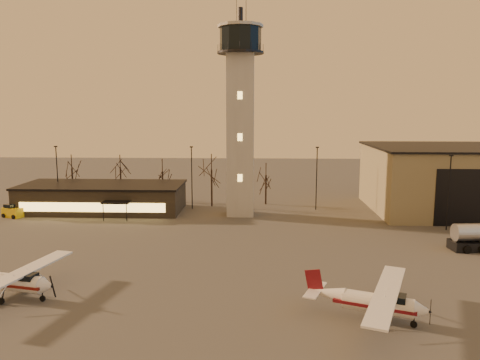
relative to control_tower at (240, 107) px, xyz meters
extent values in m
plane|color=#43403D|center=(0.00, -30.00, -16.33)|extent=(220.00, 220.00, 0.00)
cube|color=#A3A09A|center=(0.00, 0.00, -4.33)|extent=(4.00, 4.00, 24.00)
cylinder|color=black|center=(0.00, 0.00, 7.82)|extent=(6.80, 6.80, 0.30)
cylinder|color=black|center=(0.00, 0.00, 9.67)|extent=(6.00, 6.00, 3.40)
cylinder|color=#A3A09A|center=(0.00, 0.00, 11.57)|extent=(6.60, 6.60, 0.40)
cylinder|color=black|center=(0.00, 0.00, 12.97)|extent=(0.70, 0.70, 2.40)
cube|color=#7F7353|center=(36.00, 4.00, -11.33)|extent=(30.00, 20.00, 10.00)
cube|color=black|center=(36.00, 4.00, -6.18)|extent=(30.60, 20.60, 0.30)
cube|color=black|center=(-22.00, 2.00, -14.33)|extent=(25.00, 10.00, 4.00)
cube|color=black|center=(-22.00, 2.00, -12.18)|extent=(25.40, 10.40, 0.30)
cube|color=#FFC559|center=(-22.00, -3.02, -14.73)|extent=(22.00, 0.08, 1.40)
cube|color=black|center=(-18.00, -4.00, -13.73)|extent=(4.00, 2.00, 0.20)
cylinder|color=black|center=(-30.00, 4.00, -11.33)|extent=(0.16, 0.16, 10.00)
cube|color=black|center=(-30.00, 4.00, -6.28)|extent=(0.50, 0.25, 0.18)
cylinder|color=black|center=(-8.00, 4.00, -11.33)|extent=(0.16, 0.16, 10.00)
cube|color=black|center=(-8.00, 4.00, -6.28)|extent=(0.50, 0.25, 0.18)
cylinder|color=black|center=(12.00, 4.00, -11.33)|extent=(0.16, 0.16, 10.00)
cube|color=black|center=(12.00, 4.00, -6.28)|extent=(0.50, 0.25, 0.18)
cylinder|color=black|center=(28.00, -8.00, -11.33)|extent=(0.16, 0.16, 10.00)
cube|color=black|center=(28.00, -8.00, -6.28)|extent=(0.50, 0.25, 0.18)
cylinder|color=black|center=(-30.00, 10.00, -13.46)|extent=(0.28, 0.28, 5.74)
cylinder|color=black|center=(-14.00, 10.00, -13.70)|extent=(0.28, 0.28, 5.25)
cylinder|color=black|center=(-5.00, 6.00, -13.25)|extent=(0.28, 0.28, 6.16)
cylinder|color=black|center=(4.00, 8.00, -13.84)|extent=(0.28, 0.28, 4.97)
cylinder|color=black|center=(-22.00, 12.00, -13.53)|extent=(0.28, 0.28, 5.60)
cylinder|color=silver|center=(11.91, -35.76, -14.89)|extent=(5.46, 3.34, 1.49)
cone|color=silver|center=(14.79, -36.91, -14.89)|extent=(1.49, 1.71, 1.42)
cone|color=silver|center=(8.28, -34.31, -14.72)|extent=(3.03, 2.19, 1.26)
cube|color=black|center=(12.98, -36.18, -14.37)|extent=(2.05, 1.76, 0.80)
cube|color=#5A0C14|center=(11.70, -35.67, -14.95)|extent=(6.33, 3.73, 0.25)
cube|color=silver|center=(12.44, -35.97, -13.99)|extent=(6.28, 12.37, 0.16)
cube|color=silver|center=(7.32, -33.93, -14.60)|extent=(2.36, 3.90, 0.09)
cube|color=#5A0C14|center=(7.22, -33.89, -13.80)|extent=(1.51, 0.68, 1.95)
cylinder|color=silver|center=(-18.11, -32.55, -14.91)|extent=(5.41, 2.55, 1.47)
cone|color=silver|center=(-15.12, -33.20, -14.91)|extent=(1.30, 1.59, 1.41)
cube|color=black|center=(-17.01, -32.79, -14.40)|extent=(1.92, 1.53, 0.79)
cube|color=#60100D|center=(-18.34, -32.50, -14.97)|extent=(6.30, 2.79, 0.25)
cube|color=silver|center=(-17.56, -32.67, -14.02)|extent=(4.33, 12.54, 0.16)
cylinder|color=#BCBCC1|center=(27.98, -16.93, -14.24)|extent=(5.73, 2.57, 2.09)
cube|color=gold|center=(-34.00, -3.00, -15.60)|extent=(3.51, 2.72, 1.45)
cube|color=black|center=(-34.38, -2.84, -14.77)|extent=(1.90, 1.90, 0.83)
camera|label=1|loc=(2.64, -70.05, -0.02)|focal=35.00mm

